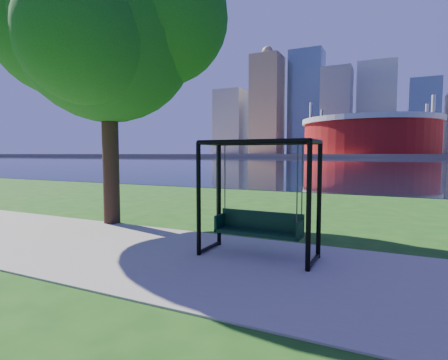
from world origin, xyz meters
The scene contains 8 objects.
ground centered at (0.00, 0.00, 0.00)m, with size 900.00×900.00×0.00m, color #1E5114.
path centered at (0.00, -0.50, 0.01)m, with size 120.00×4.00×0.03m, color #9E937F.
river centered at (0.00, 102.00, 0.01)m, with size 900.00×180.00×0.02m, color black.
far_bank centered at (0.00, 306.00, 1.00)m, with size 900.00×228.00×2.00m, color #937F60.
stadium centered at (-10.00, 235.00, 14.23)m, with size 83.00×83.00×32.00m.
skyline centered at (-4.27, 319.39, 35.89)m, with size 392.00×66.00×96.50m.
swing centered at (0.60, 0.18, 1.10)m, with size 2.24×0.99×2.28m.
park_tree centered at (-4.41, 1.54, 5.56)m, with size 6.44×5.82×8.00m.
Camera 1 is at (2.88, -6.14, 2.01)m, focal length 28.00 mm.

